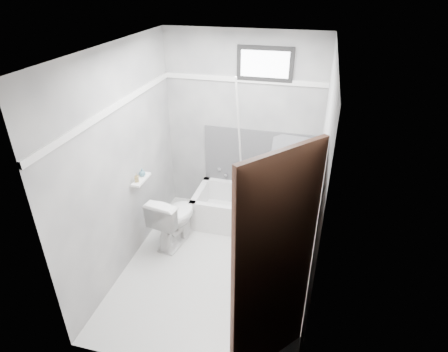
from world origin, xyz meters
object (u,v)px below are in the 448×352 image
(toilet, at_px, (174,218))
(soap_bottle_a, at_px, (137,178))
(bathtub, at_px, (252,210))
(door, at_px, (306,308))
(office_chair, at_px, (279,182))
(soap_bottle_b, at_px, (142,172))

(toilet, distance_m, soap_bottle_a, 0.73)
(toilet, xyz_separation_m, soap_bottle_a, (-0.32, -0.20, 0.63))
(bathtub, xyz_separation_m, door, (0.75, -2.21, 0.79))
(door, relative_size, soap_bottle_a, 20.75)
(office_chair, bearing_deg, soap_bottle_a, -141.74)
(bathtub, xyz_separation_m, toilet, (-0.85, -0.59, 0.13))
(bathtub, relative_size, door, 0.75)
(office_chair, bearing_deg, toilet, -142.52)
(soap_bottle_a, bearing_deg, soap_bottle_b, 90.00)
(bathtub, relative_size, office_chair, 1.41)
(door, relative_size, soap_bottle_b, 21.31)
(bathtub, distance_m, door, 2.46)
(soap_bottle_b, bearing_deg, bathtub, 29.25)
(office_chair, xyz_separation_m, soap_bottle_b, (-1.48, -0.70, 0.31))
(toilet, relative_size, door, 0.34)
(office_chair, relative_size, toilet, 1.55)
(bathtub, distance_m, office_chair, 0.54)
(office_chair, distance_m, soap_bottle_b, 1.67)
(soap_bottle_a, height_order, soap_bottle_b, soap_bottle_a)
(bathtub, height_order, toilet, toilet)
(bathtub, height_order, door, door)
(bathtub, bearing_deg, office_chair, 7.90)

